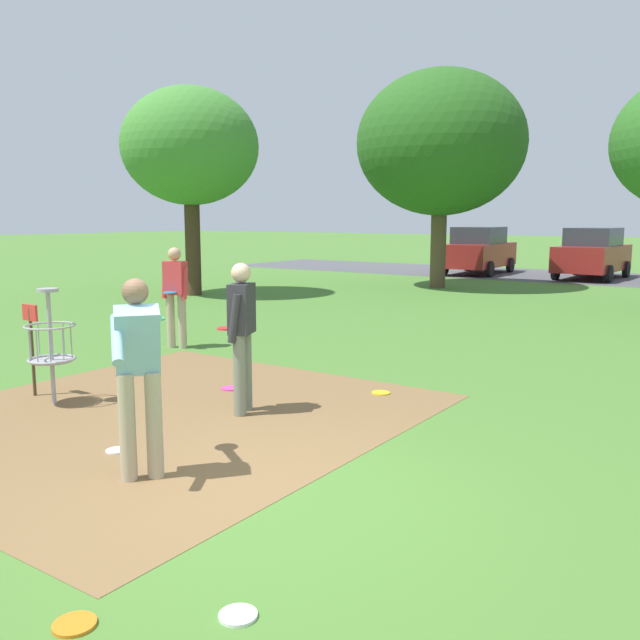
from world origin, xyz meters
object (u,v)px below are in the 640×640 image
object	(u,v)px
player_throwing	(175,292)
tree_mid_left	(441,144)
frisbee_far_left	(231,388)
frisbee_scattered_b	(117,451)
player_waiting_left	(139,365)
frisbee_near_basket	(238,615)
parked_car_center_left	(593,253)
tree_mid_center	(190,147)
player_foreground_watching	(242,329)
parked_car_leftmost	(479,250)
disc_golf_basket	(49,341)
frisbee_by_tee	(381,393)
frisbee_mid_grass	(75,624)

from	to	relation	value
player_throwing	tree_mid_left	world-z (taller)	tree_mid_left
frisbee_far_left	frisbee_scattered_b	xyz separation A→B (m)	(0.72, -2.40, 0.00)
player_waiting_left	frisbee_near_basket	world-z (taller)	player_waiting_left
player_waiting_left	parked_car_center_left	distance (m)	22.30
frisbee_far_left	tree_mid_center	distance (m)	11.83
player_foreground_watching	parked_car_center_left	distance (m)	20.30
player_foreground_watching	tree_mid_center	bearing A→B (deg)	137.77
parked_car_leftmost	parked_car_center_left	distance (m)	4.25
disc_golf_basket	player_waiting_left	world-z (taller)	player_waiting_left
player_throwing	parked_car_center_left	distance (m)	18.14
parked_car_leftmost	parked_car_center_left	size ratio (longest dim) A/B	1.01
frisbee_by_tee	tree_mid_left	bearing A→B (deg)	112.11
player_throwing	frisbee_scattered_b	bearing A→B (deg)	-49.64
frisbee_by_tee	frisbee_scattered_b	bearing A→B (deg)	-106.77
parked_car_leftmost	frisbee_scattered_b	bearing A→B (deg)	-76.83
player_foreground_watching	parked_car_leftmost	bearing A→B (deg)	104.57
disc_golf_basket	tree_mid_left	distance (m)	15.77
player_waiting_left	frisbee_near_basket	xyz separation A→B (m)	(2.04, -1.08, -0.98)
tree_mid_left	parked_car_leftmost	world-z (taller)	tree_mid_left
disc_golf_basket	frisbee_far_left	size ratio (longest dim) A/B	5.45
player_throwing	parked_car_center_left	world-z (taller)	parked_car_center_left
disc_golf_basket	frisbee_by_tee	distance (m)	4.08
frisbee_far_left	tree_mid_left	xyz separation A→B (m)	(-3.38, 13.45, 4.46)
player_foreground_watching	frisbee_far_left	xyz separation A→B (m)	(-0.85, 0.73, -0.96)
frisbee_near_basket	parked_car_center_left	distance (m)	23.62
frisbee_near_basket	parked_car_leftmost	distance (m)	24.36
tree_mid_left	tree_mid_center	world-z (taller)	tree_mid_left
player_waiting_left	tree_mid_center	bearing A→B (deg)	133.43
player_waiting_left	tree_mid_center	distance (m)	14.36
parked_car_leftmost	frisbee_near_basket	bearing A→B (deg)	-71.24
frisbee_by_tee	tree_mid_left	world-z (taller)	tree_mid_left
player_waiting_left	frisbee_mid_grass	bearing A→B (deg)	-50.50
parked_car_leftmost	player_foreground_watching	bearing A→B (deg)	-75.43
disc_golf_basket	player_foreground_watching	bearing A→B (deg)	25.15
frisbee_far_left	frisbee_scattered_b	world-z (taller)	same
player_waiting_left	parked_car_center_left	bearing A→B (deg)	94.00
player_waiting_left	frisbee_far_left	world-z (taller)	player_waiting_left
player_waiting_left	frisbee_by_tee	distance (m)	3.75
tree_mid_center	parked_car_center_left	distance (m)	14.88
parked_car_center_left	frisbee_far_left	bearing A→B (deg)	-89.67
player_throwing	tree_mid_left	size ratio (longest dim) A/B	0.26
frisbee_scattered_b	tree_mid_left	bearing A→B (deg)	104.49
frisbee_mid_grass	parked_car_leftmost	xyz separation A→B (m)	(-7.15, 23.62, 0.91)
frisbee_far_left	parked_car_center_left	xyz separation A→B (m)	(-0.11, 19.55, 0.91)
frisbee_near_basket	parked_car_center_left	xyz separation A→B (m)	(-3.59, 23.32, 0.91)
player_throwing	frisbee_scattered_b	xyz separation A→B (m)	(3.39, -3.99, -0.96)
frisbee_by_tee	frisbee_scattered_b	world-z (taller)	same
disc_golf_basket	tree_mid_center	bearing A→B (deg)	126.81
frisbee_by_tee	frisbee_far_left	bearing A→B (deg)	-152.15
player_throwing	player_waiting_left	world-z (taller)	same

